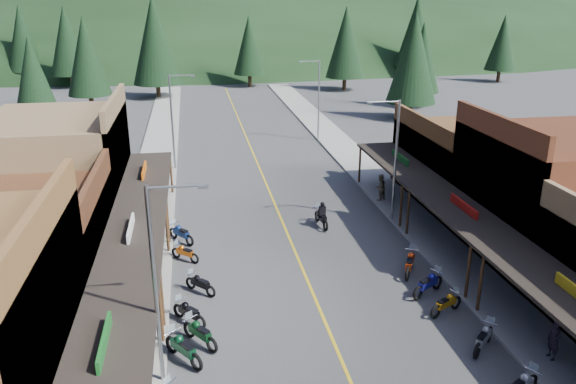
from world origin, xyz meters
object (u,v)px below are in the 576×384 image
streetlight_2 (394,156)px  bike_east_6 (446,303)px  streetlight_1 (174,118)px  bike_west_10 (181,233)px  bike_west_9 (185,252)px  bike_west_8 (200,283)px  bike_east_5 (484,337)px  shop_west_2 (23,250)px  pine_3 (249,45)px  pedestrian_east_a (554,339)px  shop_west_3 (61,171)px  shop_east_2 (550,197)px  streetlight_0 (158,279)px  pine_4 (346,42)px  bike_west_6 (200,332)px  pine_6 (503,42)px  pine_7 (22,38)px  pine_10 (86,56)px  pine_11 (413,58)px  bike_west_5 (183,347)px  bike_east_8 (410,262)px  rider_on_bike (321,216)px  pine_5 (416,31)px  bike_west_7 (189,312)px  pine_2 (155,40)px  shop_east_3 (467,165)px  pine_8 (33,74)px  streetlight_3 (317,96)px  bike_east_7 (428,283)px  pine_1 (67,41)px

streetlight_2 → bike_east_6: (-1.25, -11.22, -3.89)m
streetlight_1 → bike_west_10: (0.47, -15.04, -3.83)m
streetlight_1 → bike_west_9: size_ratio=4.23×
bike_west_8 → bike_east_5: size_ratio=0.93×
shop_west_2 → pine_3: 66.82m
bike_east_5 → pedestrian_east_a: pedestrian_east_a is taller
bike_east_5 → shop_west_3: bearing=-174.8°
streetlight_1 → pine_3: pine_3 is taller
shop_east_2 → streetlight_0: size_ratio=1.36×
streetlight_0 → pine_4: pine_4 is taller
bike_west_6 → bike_east_5: bike_west_6 is taller
pine_6 → pine_7: (-78.00, 12.00, 0.75)m
pine_4 → bike_east_5: 67.53m
pine_3 → bike_west_9: 62.72m
pine_10 → pine_11: (38.00, -12.00, 0.40)m
bike_west_5 → bike_east_8: (11.84, 5.67, -0.01)m
rider_on_bike → streetlight_0: bearing=-129.5°
pine_5 → pine_10: size_ratio=1.21×
pine_4 → bike_west_7: bearing=-111.2°
bike_west_5 → rider_on_bike: 15.45m
pine_2 → pine_10: bearing=-135.0°
bike_west_8 → bike_west_9: size_ratio=1.03×
shop_east_3 → bike_west_9: (-20.02, -6.89, -1.99)m
pine_8 → bike_east_6: 51.62m
streetlight_3 → bike_east_7: 31.67m
pine_5 → bike_west_8: pine_5 is taller
pine_1 → bike_east_8: bearing=-66.9°
streetlight_2 → shop_west_3: bearing=171.0°
streetlight_3 → pine_11: size_ratio=0.65×
bike_east_6 → pedestrian_east_a: pedestrian_east_a is taller
pine_4 → pine_5: 20.01m
streetlight_0 → pine_2: pine_2 is taller
rider_on_bike → pine_6: bearing=46.3°
pine_11 → bike_west_8: size_ratio=6.36×
streetlight_2 → pine_10: bearing=120.7°
bike_west_6 → rider_on_bike: bearing=19.6°
streetlight_0 → pine_2: (-3.05, 64.00, 3.53)m
shop_east_2 → pedestrian_east_a: shop_east_2 is taller
pine_3 → bike_east_8: size_ratio=4.72×
shop_east_3 → bike_west_6: shop_east_3 is taller
pine_1 → bike_west_5: 77.17m
streetlight_3 → pine_10: pine_10 is taller
pine_5 → pine_7: pine_5 is taller
pine_8 → bike_west_5: 47.79m
pine_11 → bike_west_7: 48.20m
bike_west_10 → pine_7: bearing=72.9°
bike_east_7 → pedestrian_east_a: bearing=-6.2°
pine_2 → pine_7: (-22.00, 18.00, -0.75)m
pine_8 → bike_east_7: size_ratio=4.44×
shop_west_3 → bike_west_6: bearing=-61.6°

